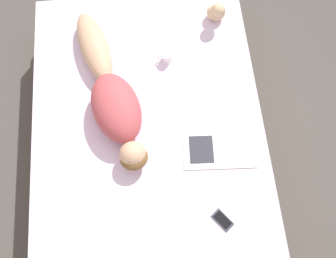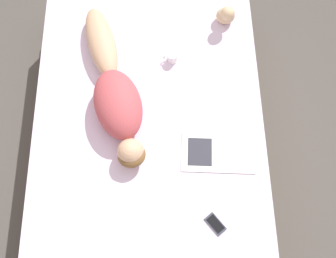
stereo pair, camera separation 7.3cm
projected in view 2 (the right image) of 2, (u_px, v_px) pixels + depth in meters
The scene contains 7 objects.
ground_plane at pixel (151, 142), 3.25m from camera, with size 12.00×12.00×0.00m, color #4C4742.
bed at pixel (150, 131), 3.01m from camera, with size 1.67×2.24×0.53m.
person at pixel (115, 92), 2.72m from camera, with size 0.54×1.31×0.24m.
open_magazine at pixel (217, 153), 2.66m from camera, with size 0.51×0.31×0.01m.
coffee_mug at pixel (172, 57), 2.89m from camera, with size 0.11×0.07×0.08m.
cell_phone at pixel (215, 224), 2.49m from camera, with size 0.14×0.15×0.01m.
plush_toy at pixel (226, 15), 2.96m from camera, with size 0.14×0.17×0.21m.
Camera 2 is at (-0.12, 1.08, 3.07)m, focal length 42.00 mm.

